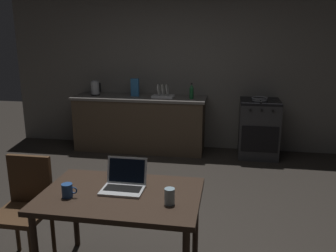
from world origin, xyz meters
TOP-DOWN VIEW (x-y plane):
  - ground_plane at (0.00, 0.00)m, footprint 12.00×12.00m
  - back_wall at (0.30, 2.68)m, footprint 6.40×0.10m
  - kitchen_counter at (-0.62, 2.33)m, footprint 2.16×0.64m
  - stove_oven at (1.29, 2.33)m, footprint 0.60×0.62m
  - dining_table at (0.03, -0.84)m, footprint 1.20×0.80m
  - chair at (-0.82, -0.76)m, footprint 0.40×0.40m
  - laptop at (0.03, -0.76)m, footprint 0.32×0.28m
  - electric_kettle at (-1.37, 2.33)m, footprint 0.17×0.15m
  - bottle at (0.23, 2.28)m, footprint 0.07×0.07m
  - frying_pan at (1.27, 2.31)m, footprint 0.25×0.42m
  - coffee_mug at (-0.33, -0.97)m, footprint 0.12×0.08m
  - drinking_glass at (0.42, -0.95)m, footprint 0.07×0.07m
  - cereal_box at (-0.70, 2.35)m, footprint 0.13×0.05m
  - dish_rack at (-0.23, 2.33)m, footprint 0.34×0.26m

SIDE VIEW (x-z plane):
  - ground_plane at x=0.00m, z-range 0.00..0.00m
  - stove_oven at x=1.29m, z-range 0.00..0.90m
  - kitchen_counter at x=-0.62m, z-range 0.00..0.90m
  - chair at x=-0.82m, z-range 0.07..0.97m
  - dining_table at x=0.03m, z-range 0.28..1.00m
  - laptop at x=0.03m, z-range 0.65..0.87m
  - coffee_mug at x=-0.33m, z-range 0.72..0.82m
  - drinking_glass at x=0.42m, z-range 0.72..0.83m
  - frying_pan at x=1.27m, z-range 0.90..0.94m
  - dish_rack at x=-0.23m, z-range 0.84..1.05m
  - bottle at x=0.23m, z-range 0.89..1.13m
  - electric_kettle at x=-1.37m, z-range 0.89..1.13m
  - cereal_box at x=-0.70m, z-range 0.90..1.18m
  - back_wall at x=0.30m, z-range 0.00..2.71m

